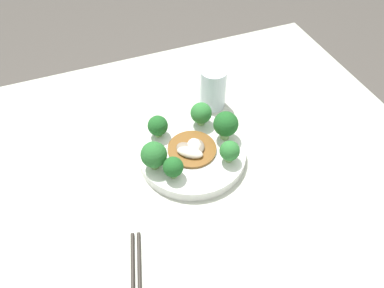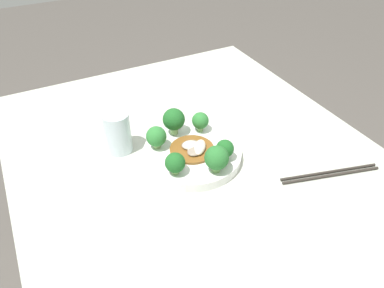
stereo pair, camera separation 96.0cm
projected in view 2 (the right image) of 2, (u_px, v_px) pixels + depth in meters
The scene contains 11 objects.
table at pixel (199, 251), 1.16m from camera, with size 1.12×0.89×0.74m.
plate at pixel (192, 154), 0.94m from camera, with size 0.25×0.25×0.02m.
broccoli_east at pixel (174, 120), 0.96m from camera, with size 0.06×0.06×0.07m.
broccoli_southeast at pixel (200, 121), 0.98m from camera, with size 0.04×0.04×0.05m.
broccoli_northwest at pixel (175, 163), 0.84m from camera, with size 0.05×0.05×0.05m.
broccoli_southwest at pixel (225, 149), 0.89m from camera, with size 0.04×0.04×0.05m.
broccoli_northeast at pixel (156, 137), 0.92m from camera, with size 0.05×0.05×0.06m.
broccoli_west at pixel (216, 158), 0.85m from camera, with size 0.06×0.06×0.07m.
stirfry_center at pixel (194, 148), 0.92m from camera, with size 0.11×0.11×0.02m.
drinking_glass at pixel (118, 132), 0.94m from camera, with size 0.07×0.07×0.11m.
chopsticks at pixel (330, 174), 0.89m from camera, with size 0.08×0.24×0.01m.
Camera 2 is at (-0.62, 0.35, 1.35)m, focal length 35.00 mm.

